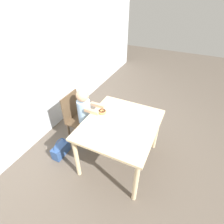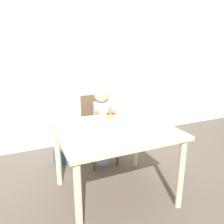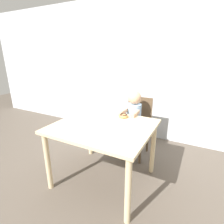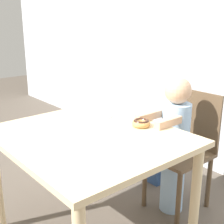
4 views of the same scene
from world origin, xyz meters
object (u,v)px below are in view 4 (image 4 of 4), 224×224
at_px(chair, 184,149).
at_px(donut, 141,123).
at_px(handbag, 149,167).
at_px(child_figure, 174,143).

height_order(chair, donut, chair).
distance_m(chair, donut, 0.56).
relative_size(donut, handbag, 0.36).
bearing_deg(handbag, chair, -12.99).
height_order(child_figure, handbag, child_figure).
height_order(child_figure, donut, child_figure).
xyz_separation_m(chair, handbag, (-0.44, 0.10, -0.35)).
relative_size(chair, donut, 7.55).
bearing_deg(chair, donut, -92.57).
height_order(chair, child_figure, child_figure).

